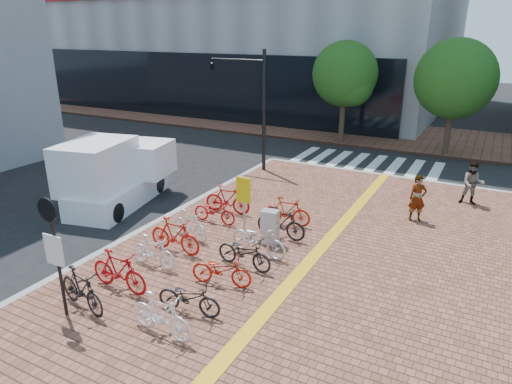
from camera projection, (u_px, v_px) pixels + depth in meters
The scene contains 26 objects.
ground at pixel (211, 285), 12.61m from camera, with size 120.00×120.00×0.00m, color black.
kerb_north at pixel (407, 179), 21.23m from camera, with size 14.00×0.25×0.15m, color gray.
far_sidewalk at pixel (386, 135), 30.04m from camera, with size 70.00×8.00×0.15m, color brown.
crosswalk at pixel (365, 163), 24.02m from camera, with size 7.50×4.00×0.01m.
street_trees at pixel (477, 82), 23.51m from camera, with size 16.20×4.60×6.35m.
bike_0 at pixel (81, 290), 11.11m from camera, with size 0.50×1.79×1.07m, color black.
bike_1 at pixel (119, 271), 11.93m from camera, with size 0.52×1.85×1.11m, color #B30C11.
bike_2 at pixel (153, 252), 13.13m from camera, with size 0.45×1.60×0.96m, color white.
bike_3 at pixel (175, 235), 13.99m from camera, with size 0.52×1.84×1.11m, color red.
bike_4 at pixel (190, 225), 14.92m from camera, with size 0.45×1.61×0.96m, color white.
bike_5 at pixel (215, 211), 16.16m from camera, with size 0.58×1.65×0.87m, color red.
bike_6 at pixel (228, 199), 16.99m from camera, with size 0.50×1.78×1.07m, color #A10F0B.
bike_7 at pixel (161, 315), 10.14m from camera, with size 0.49×1.74×1.04m, color white.
bike_8 at pixel (189, 297), 10.98m from camera, with size 0.58×1.65×0.87m, color black.
bike_9 at pixel (222, 270), 12.20m from camera, with size 0.59×1.69×0.89m, color #B8190D.
bike_10 at pixel (244, 252), 13.10m from camera, with size 0.62×1.79×0.94m, color black.
bike_11 at pixel (258, 239), 13.84m from camera, with size 0.68×1.94×1.02m, color silver.
bike_12 at pixel (281, 223), 14.96m from camera, with size 0.50×1.77×1.06m, color black.
bike_13 at pixel (287, 211), 15.95m from camera, with size 0.48×1.70×1.02m, color #B0210C.
pedestrian_a at pixel (418, 198), 16.23m from camera, with size 0.61×0.40×1.68m, color gray.
pedestrian_b at pixel (473, 183), 17.76m from camera, with size 0.83×0.65×1.71m, color #47505B.
utility_box at pixel (270, 227), 14.52m from camera, with size 0.52×0.38×1.14m, color silver.
yellow_sign at pixel (244, 195), 14.99m from camera, with size 0.54×0.15×1.98m.
notice_sign at pixel (54, 244), 10.39m from camera, with size 0.56×0.13×3.04m.
traffic_light_pole at pixel (240, 87), 21.71m from camera, with size 3.05×1.18×5.68m.
box_truck at pixel (116, 174), 17.96m from camera, with size 2.99×5.01×2.71m.
Camera 1 is at (6.25, -9.13, 6.68)m, focal length 32.00 mm.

